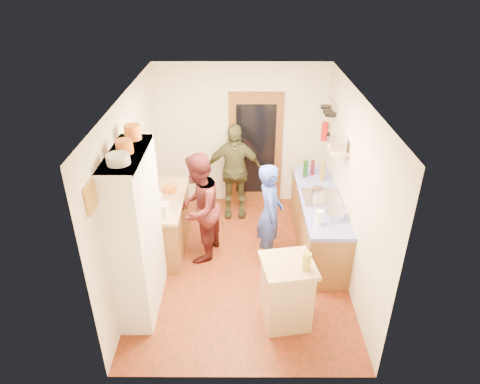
{
  "coord_description": "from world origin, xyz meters",
  "views": [
    {
      "loc": [
        -0.01,
        -5.17,
        4.11
      ],
      "look_at": [
        -0.03,
        0.15,
        1.17
      ],
      "focal_mm": 32.0,
      "sensor_mm": 36.0,
      "label": 1
    }
  ],
  "objects_px": {
    "person_left": "(202,207)",
    "person_back": "(235,171)",
    "hutch_body": "(137,234)",
    "person_hob": "(272,214)",
    "right_counter_base": "(318,223)",
    "island_base": "(286,294)"
  },
  "relations": [
    {
      "from": "hutch_body",
      "to": "person_hob",
      "type": "height_order",
      "value": "hutch_body"
    },
    {
      "from": "person_left",
      "to": "person_back",
      "type": "distance_m",
      "value": 1.29
    },
    {
      "from": "hutch_body",
      "to": "person_hob",
      "type": "bearing_deg",
      "value": 29.01
    },
    {
      "from": "right_counter_base",
      "to": "person_hob",
      "type": "height_order",
      "value": "person_hob"
    },
    {
      "from": "island_base",
      "to": "person_back",
      "type": "height_order",
      "value": "person_back"
    },
    {
      "from": "hutch_body",
      "to": "island_base",
      "type": "distance_m",
      "value": 2.0
    },
    {
      "from": "hutch_body",
      "to": "right_counter_base",
      "type": "distance_m",
      "value": 2.9
    },
    {
      "from": "person_back",
      "to": "person_hob",
      "type": "bearing_deg",
      "value": -67.26
    },
    {
      "from": "hutch_body",
      "to": "person_hob",
      "type": "xyz_separation_m",
      "value": [
        1.74,
        0.97,
        -0.31
      ]
    },
    {
      "from": "right_counter_base",
      "to": "person_left",
      "type": "xyz_separation_m",
      "value": [
        -1.8,
        -0.24,
        0.44
      ]
    },
    {
      "from": "person_back",
      "to": "island_base",
      "type": "bearing_deg",
      "value": -76.29
    },
    {
      "from": "hutch_body",
      "to": "person_back",
      "type": "xyz_separation_m",
      "value": [
        1.18,
        2.26,
        -0.24
      ]
    },
    {
      "from": "right_counter_base",
      "to": "person_left",
      "type": "distance_m",
      "value": 1.86
    },
    {
      "from": "island_base",
      "to": "person_hob",
      "type": "height_order",
      "value": "person_hob"
    },
    {
      "from": "hutch_body",
      "to": "island_base",
      "type": "relative_size",
      "value": 2.56
    },
    {
      "from": "island_base",
      "to": "person_left",
      "type": "distance_m",
      "value": 1.85
    },
    {
      "from": "person_hob",
      "to": "person_left",
      "type": "relative_size",
      "value": 0.92
    },
    {
      "from": "hutch_body",
      "to": "person_back",
      "type": "relative_size",
      "value": 1.28
    },
    {
      "from": "person_hob",
      "to": "person_left",
      "type": "height_order",
      "value": "person_left"
    },
    {
      "from": "hutch_body",
      "to": "right_counter_base",
      "type": "relative_size",
      "value": 1.0
    },
    {
      "from": "hutch_body",
      "to": "person_left",
      "type": "relative_size",
      "value": 1.28
    },
    {
      "from": "person_hob",
      "to": "island_base",
      "type": "bearing_deg",
      "value": -175.26
    }
  ]
}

